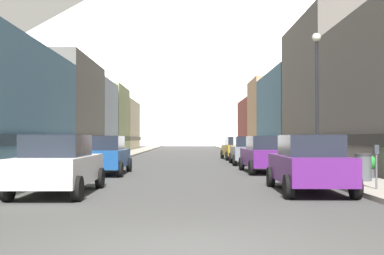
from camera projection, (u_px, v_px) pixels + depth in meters
ground_plane at (183, 251)px, 6.98m from camera, size 400.00×400.00×0.00m
sidewalk_left at (118, 156)px, 41.93m from camera, size 2.50×100.00×0.15m
sidewalk_right at (257, 156)px, 42.01m from camera, size 2.50×100.00×0.15m
storefront_left_2 at (53, 111)px, 36.73m from camera, size 6.48×10.77×7.83m
storefront_left_3 at (63, 120)px, 46.22m from camera, size 10.02×8.01×7.28m
storefront_left_4 at (88, 121)px, 55.35m from camera, size 9.02×9.23×7.74m
storefront_left_5 at (109, 126)px, 66.60m from camera, size 7.95×12.14×6.93m
storefront_right_2 at (365, 94)px, 32.05m from camera, size 9.67×10.48×9.73m
storefront_right_3 at (299, 116)px, 44.40m from camera, size 6.32×13.53×7.83m
storefront_right_4 at (286, 117)px, 55.36m from camera, size 8.44×8.13×8.57m
storefront_right_5 at (271, 126)px, 65.39m from camera, size 8.61×11.85×7.00m
car_left_0 at (59, 164)px, 14.00m from camera, size 2.10×4.42×1.78m
car_left_1 at (105, 155)px, 21.65m from camera, size 2.10×4.42×1.78m
car_right_0 at (309, 163)px, 14.47m from camera, size 2.17×4.45×1.78m
car_right_1 at (265, 154)px, 22.69m from camera, size 2.16×4.44×1.78m
car_right_2 at (247, 150)px, 29.79m from camera, size 2.14×4.44×1.78m
car_right_3 at (236, 148)px, 36.44m from camera, size 2.23×4.47×1.78m
parking_meter_near at (376, 160)px, 14.11m from camera, size 0.14×0.10×1.33m
trash_bin_right at (363, 167)px, 16.77m from camera, size 0.59×0.59×0.98m
potted_plant_0 at (316, 158)px, 25.48m from camera, size 0.59×0.59×0.84m
potted_plant_1 at (368, 165)px, 17.99m from camera, size 0.60×0.60×0.89m
pedestrian_0 at (24, 158)px, 18.03m from camera, size 0.36×0.36×1.67m
streetlamp_right at (317, 82)px, 19.22m from camera, size 0.36×0.36×5.86m
mountain_backdrop at (202, 38)px, 268.28m from camera, size 339.87×339.87×118.19m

